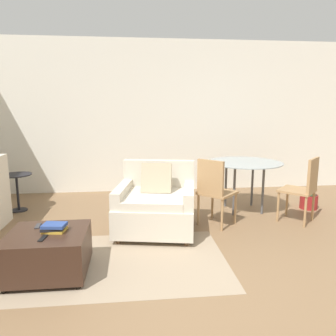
{
  "coord_description": "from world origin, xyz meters",
  "views": [
    {
      "loc": [
        -0.62,
        -2.5,
        1.56
      ],
      "look_at": [
        -0.15,
        1.8,
        0.75
      ],
      "focal_mm": 35.0,
      "sensor_mm": 36.0,
      "label": 1
    }
  ],
  "objects_px": {
    "armchair": "(156,205)",
    "ottoman": "(48,252)",
    "side_table": "(17,185)",
    "dining_chair_near_right": "(304,186)",
    "potted_plant_small": "(309,199)",
    "book_stack": "(54,228)",
    "dining_table": "(245,167)",
    "dining_chair_near_left": "(214,188)",
    "tv_remote_secondary": "(43,238)",
    "tv_remote_primary": "(38,226)"
  },
  "relations": [
    {
      "from": "armchair",
      "to": "ottoman",
      "type": "height_order",
      "value": "armchair"
    },
    {
      "from": "side_table",
      "to": "dining_chair_near_right",
      "type": "relative_size",
      "value": 0.63
    },
    {
      "from": "armchair",
      "to": "ottoman",
      "type": "relative_size",
      "value": 1.53
    },
    {
      "from": "armchair",
      "to": "potted_plant_small",
      "type": "xyz_separation_m",
      "value": [
        2.43,
        0.67,
        -0.18
      ]
    },
    {
      "from": "ottoman",
      "to": "side_table",
      "type": "relative_size",
      "value": 1.27
    },
    {
      "from": "book_stack",
      "to": "dining_table",
      "type": "distance_m",
      "value": 2.95
    },
    {
      "from": "book_stack",
      "to": "dining_chair_near_left",
      "type": "height_order",
      "value": "dining_chair_near_left"
    },
    {
      "from": "ottoman",
      "to": "side_table",
      "type": "bearing_deg",
      "value": 114.74
    },
    {
      "from": "dining_chair_near_right",
      "to": "potted_plant_small",
      "type": "relative_size",
      "value": 1.36
    },
    {
      "from": "armchair",
      "to": "side_table",
      "type": "height_order",
      "value": "armchair"
    },
    {
      "from": "ottoman",
      "to": "dining_chair_near_right",
      "type": "distance_m",
      "value": 3.29
    },
    {
      "from": "tv_remote_secondary",
      "to": "armchair",
      "type": "bearing_deg",
      "value": 46.27
    },
    {
      "from": "dining_chair_near_right",
      "to": "dining_chair_near_left",
      "type": "bearing_deg",
      "value": 180.0
    },
    {
      "from": "armchair",
      "to": "tv_remote_primary",
      "type": "distance_m",
      "value": 1.47
    },
    {
      "from": "tv_remote_primary",
      "to": "book_stack",
      "type": "bearing_deg",
      "value": -39.04
    },
    {
      "from": "dining_table",
      "to": "ottoman",
      "type": "bearing_deg",
      "value": -145.42
    },
    {
      "from": "armchair",
      "to": "book_stack",
      "type": "xyz_separation_m",
      "value": [
        -1.03,
        -0.97,
        0.11
      ]
    },
    {
      "from": "dining_chair_near_right",
      "to": "ottoman",
      "type": "bearing_deg",
      "value": -160.64
    },
    {
      "from": "dining_table",
      "to": "potted_plant_small",
      "type": "relative_size",
      "value": 1.68
    },
    {
      "from": "tv_remote_secondary",
      "to": "potted_plant_small",
      "type": "height_order",
      "value": "potted_plant_small"
    },
    {
      "from": "dining_chair_near_left",
      "to": "dining_chair_near_right",
      "type": "height_order",
      "value": "same"
    },
    {
      "from": "tv_remote_primary",
      "to": "tv_remote_secondary",
      "type": "xyz_separation_m",
      "value": [
        0.13,
        -0.32,
        0.0
      ]
    },
    {
      "from": "side_table",
      "to": "potted_plant_small",
      "type": "relative_size",
      "value": 0.86
    },
    {
      "from": "potted_plant_small",
      "to": "side_table",
      "type": "bearing_deg",
      "value": 175.27
    },
    {
      "from": "side_table",
      "to": "dining_chair_near_left",
      "type": "relative_size",
      "value": 0.63
    },
    {
      "from": "potted_plant_small",
      "to": "armchair",
      "type": "bearing_deg",
      "value": -164.56
    },
    {
      "from": "book_stack",
      "to": "dining_chair_near_left",
      "type": "relative_size",
      "value": 0.26
    },
    {
      "from": "book_stack",
      "to": "tv_remote_secondary",
      "type": "relative_size",
      "value": 1.57
    },
    {
      "from": "ottoman",
      "to": "tv_remote_primary",
      "type": "relative_size",
      "value": 5.34
    },
    {
      "from": "potted_plant_small",
      "to": "ottoman",
      "type": "bearing_deg",
      "value": -154.64
    },
    {
      "from": "dining_chair_near_left",
      "to": "potted_plant_small",
      "type": "relative_size",
      "value": 1.36
    },
    {
      "from": "tv_remote_primary",
      "to": "dining_chair_near_left",
      "type": "bearing_deg",
      "value": 24.64
    },
    {
      "from": "tv_remote_secondary",
      "to": "book_stack",
      "type": "bearing_deg",
      "value": 70.35
    },
    {
      "from": "side_table",
      "to": "dining_table",
      "type": "xyz_separation_m",
      "value": [
        3.41,
        -0.33,
        0.26
      ]
    },
    {
      "from": "tv_remote_primary",
      "to": "tv_remote_secondary",
      "type": "height_order",
      "value": "same"
    },
    {
      "from": "dining_table",
      "to": "dining_chair_near_left",
      "type": "xyz_separation_m",
      "value": [
        -0.62,
        -0.62,
        -0.15
      ]
    },
    {
      "from": "book_stack",
      "to": "tv_remote_primary",
      "type": "distance_m",
      "value": 0.24
    },
    {
      "from": "tv_remote_secondary",
      "to": "side_table",
      "type": "xyz_separation_m",
      "value": [
        -0.94,
        2.18,
        -0.02
      ]
    },
    {
      "from": "tv_remote_primary",
      "to": "dining_chair_near_left",
      "type": "xyz_separation_m",
      "value": [
        1.98,
        0.91,
        0.1
      ]
    },
    {
      "from": "potted_plant_small",
      "to": "book_stack",
      "type": "bearing_deg",
      "value": -154.61
    },
    {
      "from": "dining_chair_near_left",
      "to": "potted_plant_small",
      "type": "height_order",
      "value": "dining_chair_near_left"
    },
    {
      "from": "ottoman",
      "to": "dining_chair_near_left",
      "type": "relative_size",
      "value": 0.8
    },
    {
      "from": "tv_remote_secondary",
      "to": "dining_table",
      "type": "height_order",
      "value": "dining_table"
    },
    {
      "from": "armchair",
      "to": "ottoman",
      "type": "xyz_separation_m",
      "value": [
        -1.09,
        -1.0,
        -0.11
      ]
    },
    {
      "from": "book_stack",
      "to": "potted_plant_small",
      "type": "height_order",
      "value": "potted_plant_small"
    },
    {
      "from": "ottoman",
      "to": "potted_plant_small",
      "type": "distance_m",
      "value": 3.89
    },
    {
      "from": "tv_remote_secondary",
      "to": "dining_table",
      "type": "relative_size",
      "value": 0.13
    },
    {
      "from": "tv_remote_primary",
      "to": "potted_plant_small",
      "type": "bearing_deg",
      "value": 22.24
    },
    {
      "from": "armchair",
      "to": "tv_remote_secondary",
      "type": "distance_m",
      "value": 1.57
    },
    {
      "from": "ottoman",
      "to": "dining_chair_near_left",
      "type": "xyz_separation_m",
      "value": [
        1.85,
        1.09,
        0.29
      ]
    }
  ]
}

